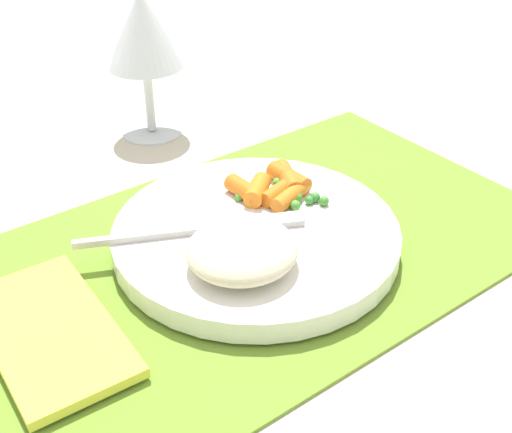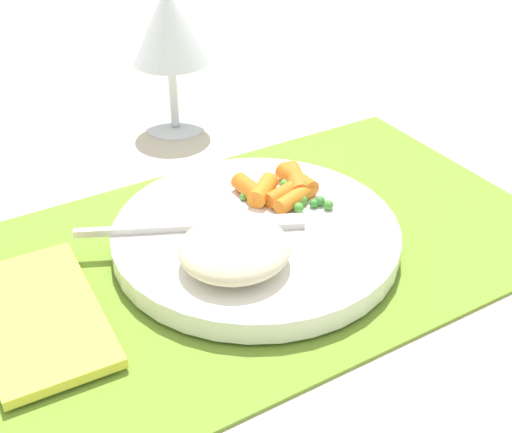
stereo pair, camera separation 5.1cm
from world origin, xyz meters
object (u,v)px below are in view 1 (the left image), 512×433
at_px(fork, 215,228).
at_px(plate, 256,236).
at_px(napkin, 48,329).
at_px(carrot_portion, 275,186).
at_px(rice_mound, 242,250).
at_px(wine_glass, 143,33).

bearing_deg(fork, plate, -25.42).
xyz_separation_m(fork, napkin, (-0.15, -0.01, -0.02)).
relative_size(carrot_portion, napkin, 0.46).
bearing_deg(rice_mound, carrot_portion, 38.22).
height_order(rice_mound, carrot_portion, rice_mound).
bearing_deg(napkin, carrot_portion, 7.01).
height_order(fork, wine_glass, wine_glass).
bearing_deg(carrot_portion, wine_glass, 90.70).
bearing_deg(carrot_portion, napkin, -172.99).
xyz_separation_m(carrot_portion, wine_glass, (-0.00, 0.22, 0.08)).
distance_m(carrot_portion, fork, 0.08).
height_order(carrot_portion, wine_glass, wine_glass).
bearing_deg(wine_glass, napkin, -132.48).
relative_size(plate, wine_glass, 1.51).
bearing_deg(plate, wine_glass, 80.29).
xyz_separation_m(plate, fork, (-0.03, 0.01, 0.01)).
xyz_separation_m(carrot_portion, fork, (-0.08, -0.02, -0.00)).
bearing_deg(rice_mound, fork, 79.14).
relative_size(rice_mound, wine_glass, 0.54).
bearing_deg(plate, carrot_portion, 34.92).
bearing_deg(plate, napkin, 178.85).
xyz_separation_m(plate, wine_glass, (0.04, 0.25, 0.10)).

